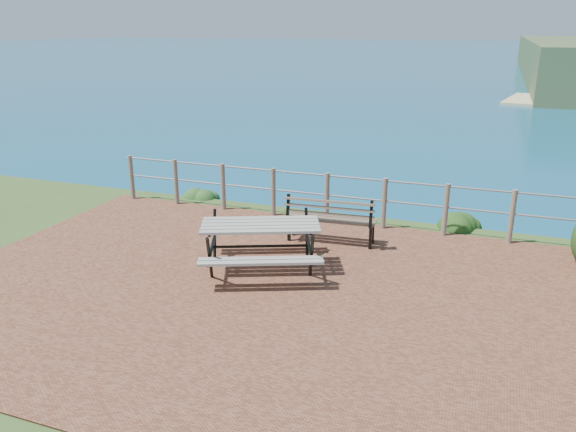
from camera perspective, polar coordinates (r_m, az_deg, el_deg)
name	(u,v)px	position (r m, az deg, el deg)	size (l,w,h in m)	color
ground	(262,291)	(8.44, -2.65, -7.66)	(10.00, 7.00, 0.12)	brown
ocean	(495,39)	(207.02, 20.30, 16.48)	(1200.00, 1200.00, 0.00)	#156D83
safety_railing	(327,195)	(11.19, 3.97, 2.16)	(9.40, 0.10, 1.00)	#6B5B4C
picnic_table	(261,242)	(8.94, -2.79, -2.61)	(2.00, 1.50, 0.78)	gray
park_bench	(331,212)	(10.09, 4.41, 0.44)	(1.63, 0.52, 0.91)	brown
shrub_lip_west	(204,195)	(13.31, -8.52, 2.11)	(0.67, 0.67, 0.38)	#234B1C
shrub_lip_east	(457,226)	(11.63, 16.82, -0.94)	(0.72, 0.72, 0.44)	#1C3B12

